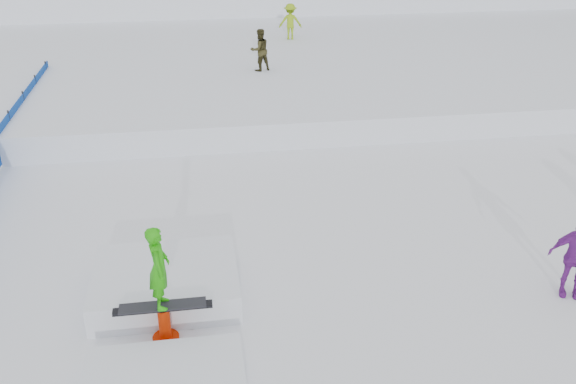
{
  "coord_description": "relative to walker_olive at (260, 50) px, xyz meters",
  "views": [
    {
      "loc": [
        -1.34,
        -9.82,
        6.81
      ],
      "look_at": [
        0.5,
        2.0,
        1.1
      ],
      "focal_mm": 40.0,
      "sensor_mm": 36.0,
      "label": 1
    }
  ],
  "objects": [
    {
      "name": "ground",
      "position": [
        -1.18,
        -12.86,
        -1.54
      ],
      "size": [
        120.0,
        120.0,
        0.0
      ],
      "primitive_type": "plane",
      "color": "white"
    },
    {
      "name": "jib_rail_feature",
      "position": [
        -3.21,
        -13.32,
        -1.24
      ],
      "size": [
        2.6,
        4.4,
        2.11
      ],
      "color": "white",
      "rests_on": "ground"
    },
    {
      "name": "walker_ygreen",
      "position": [
        1.9,
        5.03,
        0.01
      ],
      "size": [
        1.04,
        0.7,
        1.51
      ],
      "primitive_type": "imported",
      "rotation": [
        0.0,
        0.0,
        2.99
      ],
      "color": "#87B214",
      "rests_on": "snow_midrise"
    },
    {
      "name": "snow_midrise",
      "position": [
        -1.18,
        3.14,
        -1.14
      ],
      "size": [
        50.0,
        18.0,
        0.8
      ],
      "primitive_type": "cube",
      "color": "white",
      "rests_on": "ground"
    },
    {
      "name": "walker_olive",
      "position": [
        0.0,
        0.0,
        0.0
      ],
      "size": [
        0.88,
        0.78,
        1.49
      ],
      "primitive_type": "imported",
      "rotation": [
        0.0,
        0.0,
        3.51
      ],
      "color": "#302C13",
      "rests_on": "snow_midrise"
    },
    {
      "name": "spectator_purple",
      "position": [
        4.12,
        -13.7,
        -0.74
      ],
      "size": [
        1.01,
        0.72,
        1.6
      ],
      "primitive_type": "imported",
      "rotation": [
        0.0,
        0.0,
        -0.4
      ],
      "color": "purple",
      "rests_on": "ground"
    }
  ]
}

